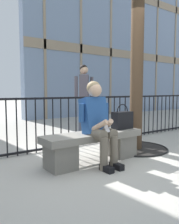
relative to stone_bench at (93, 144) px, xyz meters
name	(u,v)px	position (x,y,z in m)	size (l,w,h in m)	color
ground_plane	(93,162)	(0.00, 0.00, -0.27)	(60.00, 60.00, 0.00)	#B2ADA3
stone_bench	(93,144)	(0.00, 0.00, 0.00)	(1.60, 0.44, 0.45)	gray
seated_person_with_phone	(98,120)	(-0.02, -0.13, 0.38)	(0.52, 0.66, 1.21)	#6B6051
handbag_on_bench	(122,120)	(0.58, -0.01, 0.33)	(0.35, 0.16, 0.41)	black
bystander_further_back	(84,94)	(1.22, 2.01, 0.73)	(0.55, 0.43, 1.71)	#383D4C
plaza_railing	(61,123)	(0.00, 0.99, 0.22)	(8.53, 0.04, 0.96)	black
building_facade_right	(133,21)	(6.59, 5.55, 4.24)	(11.29, 0.43, 9.00)	#7A8EAD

